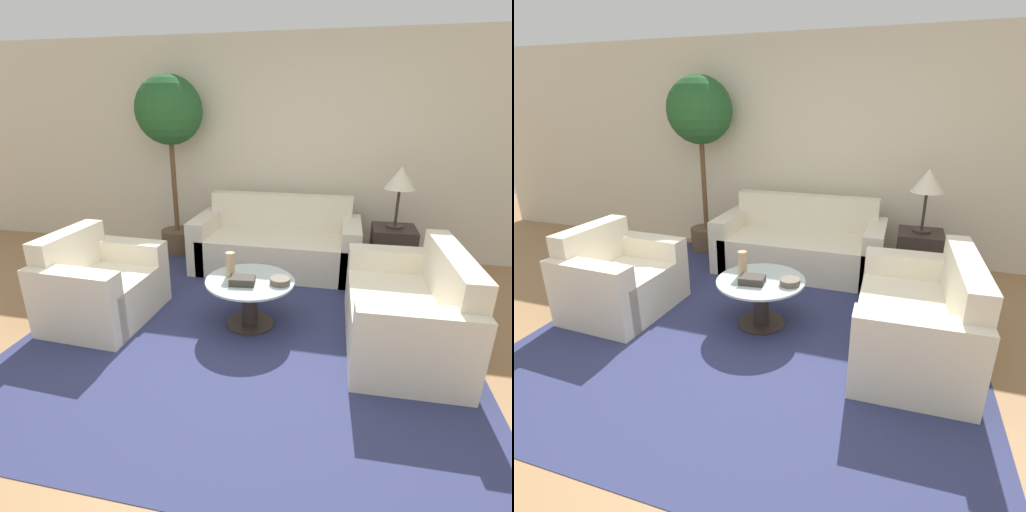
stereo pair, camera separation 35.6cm
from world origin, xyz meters
The scene contains 13 objects.
ground_plane centered at (0.00, 0.00, 0.00)m, with size 14.00×14.00×0.00m, color #9E754C.
wall_back centered at (0.00, 2.68, 1.30)m, with size 10.00×0.06×2.60m.
rug centered at (0.00, 0.68, 0.00)m, with size 3.59×3.59×0.01m.
sofa_main centered at (0.01, 2.05, 0.28)m, with size 1.88×0.85×0.83m.
armchair centered at (-1.36, 0.53, 0.28)m, with size 0.83×1.01×0.79m.
loveseat centered at (1.31, 0.62, 0.28)m, with size 0.84×1.38×0.81m.
coffee_table centered at (0.00, 0.68, 0.27)m, with size 0.76×0.76×0.42m.
side_table centered at (1.30, 2.04, 0.29)m, with size 0.46×0.46×0.57m.
table_lamp centered at (1.30, 2.04, 1.09)m, with size 0.32×0.32×0.66m.
potted_plant centered at (-1.35, 2.32, 1.60)m, with size 0.79×0.79×2.16m.
vase centered at (-0.18, 0.71, 0.53)m, with size 0.08×0.08×0.22m.
bowl centered at (0.26, 0.65, 0.45)m, with size 0.17×0.17×0.05m.
book_stack centered at (-0.04, 0.58, 0.46)m, with size 0.22×0.17×0.06m.
Camera 1 is at (0.70, -2.34, 1.81)m, focal length 28.00 mm.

